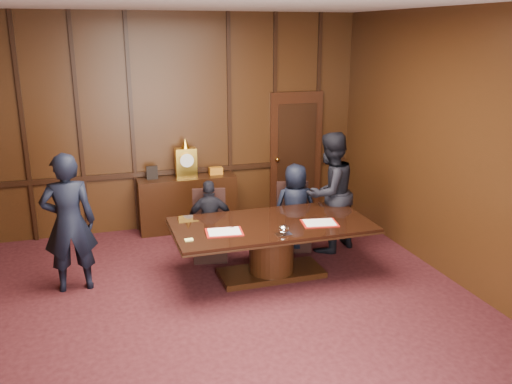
# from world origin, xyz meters

# --- Properties ---
(room) EXTENTS (7.00, 7.04, 3.50)m
(room) POSITION_xyz_m (0.07, 0.14, 1.72)
(room) COLOR black
(room) RESTS_ON ground
(sideboard) EXTENTS (1.60, 0.45, 1.54)m
(sideboard) POSITION_xyz_m (0.00, 3.26, 0.49)
(sideboard) COLOR black
(sideboard) RESTS_ON ground
(conference_table) EXTENTS (2.62, 1.32, 0.76)m
(conference_table) POSITION_xyz_m (0.73, 1.10, 0.51)
(conference_table) COLOR black
(conference_table) RESTS_ON ground
(folder_left) EXTENTS (0.50, 0.38, 0.02)m
(folder_left) POSITION_xyz_m (0.05, 0.94, 0.77)
(folder_left) COLOR #A3150F
(folder_left) RESTS_ON conference_table
(folder_right) EXTENTS (0.51, 0.40, 0.02)m
(folder_right) POSITION_xyz_m (1.33, 0.89, 0.77)
(folder_right) COLOR #A3150F
(folder_right) RESTS_ON conference_table
(inkstand) EXTENTS (0.20, 0.14, 0.12)m
(inkstand) POSITION_xyz_m (0.73, 0.65, 0.81)
(inkstand) COLOR white
(inkstand) RESTS_ON conference_table
(notepad) EXTENTS (0.10, 0.07, 0.01)m
(notepad) POSITION_xyz_m (-0.42, 0.82, 0.77)
(notepad) COLOR #FEF67C
(notepad) RESTS_ON conference_table
(chair_left) EXTENTS (0.57, 0.57, 0.99)m
(chair_left) POSITION_xyz_m (0.09, 1.98, 0.29)
(chair_left) COLOR black
(chair_left) RESTS_ON ground
(chair_right) EXTENTS (0.58, 0.58, 0.99)m
(chair_right) POSITION_xyz_m (1.39, 1.98, 0.29)
(chair_right) COLOR black
(chair_right) RESTS_ON ground
(signatory_left) EXTENTS (0.73, 0.39, 1.18)m
(signatory_left) POSITION_xyz_m (0.08, 1.90, 0.59)
(signatory_left) COLOR black
(signatory_left) RESTS_ON ground
(signatory_right) EXTENTS (0.69, 0.49, 1.33)m
(signatory_right) POSITION_xyz_m (1.38, 1.90, 0.66)
(signatory_right) COLOR black
(signatory_right) RESTS_ON ground
(witness_left) EXTENTS (0.66, 0.45, 1.79)m
(witness_left) POSITION_xyz_m (-1.80, 1.51, 0.90)
(witness_left) COLOR black
(witness_left) RESTS_ON ground
(witness_right) EXTENTS (1.07, 0.97, 1.80)m
(witness_right) POSITION_xyz_m (1.86, 1.73, 0.90)
(witness_right) COLOR black
(witness_right) RESTS_ON ground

